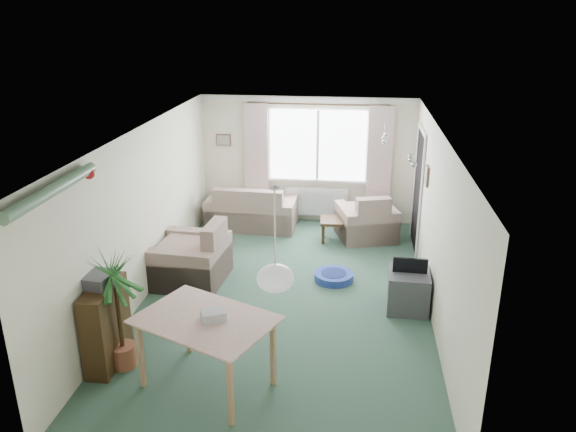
# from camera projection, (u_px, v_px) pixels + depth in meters

# --- Properties ---
(ground) EXTENTS (6.50, 6.50, 0.00)m
(ground) POSITION_uv_depth(u_px,v_px,m) (285.00, 299.00, 8.01)
(ground) COLOR #2F4F3F
(window) EXTENTS (1.80, 0.03, 1.30)m
(window) POSITION_uv_depth(u_px,v_px,m) (318.00, 145.00, 10.47)
(window) COLOR white
(curtain_rod) EXTENTS (2.60, 0.03, 0.03)m
(curtain_rod) POSITION_uv_depth(u_px,v_px,m) (318.00, 104.00, 10.13)
(curtain_rod) COLOR black
(curtain_left) EXTENTS (0.45, 0.08, 2.00)m
(curtain_left) POSITION_uv_depth(u_px,v_px,m) (256.00, 156.00, 10.59)
(curtain_left) COLOR beige
(curtain_right) EXTENTS (0.45, 0.08, 2.00)m
(curtain_right) POSITION_uv_depth(u_px,v_px,m) (379.00, 160.00, 10.33)
(curtain_right) COLOR beige
(radiator) EXTENTS (1.20, 0.10, 0.55)m
(radiator) POSITION_uv_depth(u_px,v_px,m) (317.00, 201.00, 10.82)
(radiator) COLOR white
(doorway) EXTENTS (0.03, 0.95, 2.00)m
(doorway) POSITION_uv_depth(u_px,v_px,m) (418.00, 191.00, 9.48)
(doorway) COLOR black
(pendant_lamp) EXTENTS (0.36, 0.36, 0.36)m
(pendant_lamp) POSITION_uv_depth(u_px,v_px,m) (275.00, 278.00, 5.33)
(pendant_lamp) COLOR white
(tinsel_garland) EXTENTS (1.60, 1.60, 0.12)m
(tinsel_garland) POSITION_uv_depth(u_px,v_px,m) (53.00, 190.00, 5.30)
(tinsel_garland) COLOR #196626
(bauble_cluster_a) EXTENTS (0.20, 0.20, 0.20)m
(bauble_cluster_a) POSITION_uv_depth(u_px,v_px,m) (384.00, 134.00, 7.93)
(bauble_cluster_a) COLOR silver
(bauble_cluster_b) EXTENTS (0.20, 0.20, 0.20)m
(bauble_cluster_b) POSITION_uv_depth(u_px,v_px,m) (413.00, 156.00, 6.78)
(bauble_cluster_b) COLOR silver
(wall_picture_back) EXTENTS (0.28, 0.03, 0.22)m
(wall_picture_back) POSITION_uv_depth(u_px,v_px,m) (223.00, 140.00, 10.66)
(wall_picture_back) COLOR brown
(wall_picture_right) EXTENTS (0.03, 0.24, 0.30)m
(wall_picture_right) POSITION_uv_depth(u_px,v_px,m) (427.00, 176.00, 8.36)
(wall_picture_right) COLOR brown
(sofa) EXTENTS (1.68, 0.93, 0.83)m
(sofa) POSITION_uv_depth(u_px,v_px,m) (252.00, 206.00, 10.54)
(sofa) COLOR #C2AF92
(sofa) RESTS_ON ground
(armchair_corner) EXTENTS (1.18, 1.15, 0.86)m
(armchair_corner) POSITION_uv_depth(u_px,v_px,m) (367.00, 215.00, 10.02)
(armchair_corner) COLOR beige
(armchair_corner) RESTS_ON ground
(armchair_left) EXTENTS (1.10, 1.15, 0.96)m
(armchair_left) POSITION_uv_depth(u_px,v_px,m) (189.00, 251.00, 8.39)
(armchair_left) COLOR #C3B393
(armchair_left) RESTS_ON ground
(coffee_table) EXTENTS (0.91, 0.55, 0.39)m
(coffee_table) POSITION_uv_depth(u_px,v_px,m) (345.00, 230.00, 9.98)
(coffee_table) COLOR black
(coffee_table) RESTS_ON ground
(photo_frame) EXTENTS (0.12, 0.04, 0.16)m
(photo_frame) POSITION_uv_depth(u_px,v_px,m) (346.00, 215.00, 9.90)
(photo_frame) COLOR brown
(photo_frame) RESTS_ON coffee_table
(bookshelf) EXTENTS (0.29, 0.81, 0.98)m
(bookshelf) POSITION_uv_depth(u_px,v_px,m) (106.00, 325.00, 6.41)
(bookshelf) COLOR black
(bookshelf) RESTS_ON ground
(hifi_box) EXTENTS (0.32, 0.38, 0.14)m
(hifi_box) POSITION_uv_depth(u_px,v_px,m) (99.00, 280.00, 6.24)
(hifi_box) COLOR #404146
(hifi_box) RESTS_ON bookshelf
(houseplant) EXTENTS (0.80, 0.80, 1.45)m
(houseplant) POSITION_uv_depth(u_px,v_px,m) (118.00, 310.00, 6.26)
(houseplant) COLOR #1A4D27
(houseplant) RESTS_ON ground
(dining_table) EXTENTS (1.54, 1.32, 0.81)m
(dining_table) POSITION_uv_depth(u_px,v_px,m) (207.00, 353.00, 6.04)
(dining_table) COLOR tan
(dining_table) RESTS_ON ground
(gift_box) EXTENTS (0.30, 0.27, 0.12)m
(gift_box) POSITION_uv_depth(u_px,v_px,m) (214.00, 316.00, 5.87)
(gift_box) COLOR #B8B9C4
(gift_box) RESTS_ON dining_table
(tv_cube) EXTENTS (0.58, 0.63, 0.55)m
(tv_cube) POSITION_uv_depth(u_px,v_px,m) (408.00, 290.00, 7.66)
(tv_cube) COLOR #3A393F
(tv_cube) RESTS_ON ground
(pet_bed) EXTENTS (0.68, 0.68, 0.12)m
(pet_bed) POSITION_uv_depth(u_px,v_px,m) (334.00, 277.00, 8.54)
(pet_bed) COLOR #212798
(pet_bed) RESTS_ON ground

